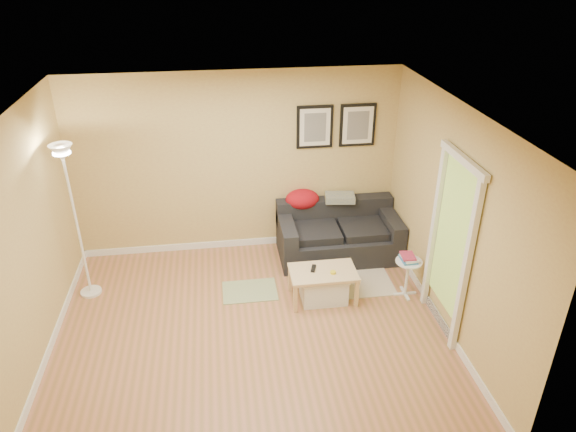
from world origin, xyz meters
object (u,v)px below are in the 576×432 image
object	(u,v)px
storage_bin	(323,287)
side_table	(407,278)
book_stack	(408,258)
sofa	(339,232)
coffee_table	(323,285)
floor_lamp	(78,228)

from	to	relation	value
storage_bin	side_table	size ratio (longest dim) A/B	1.14
side_table	book_stack	distance (m)	0.29
storage_bin	side_table	bearing A→B (deg)	-3.09
side_table	storage_bin	bearing A→B (deg)	176.91
sofa	coffee_table	world-z (taller)	sofa
coffee_table	side_table	bearing A→B (deg)	-10.07
storage_bin	side_table	xyz separation A→B (m)	(1.07, -0.06, 0.08)
sofa	storage_bin	bearing A→B (deg)	-112.78
coffee_table	book_stack	size ratio (longest dim) A/B	3.43
sofa	coffee_table	size ratio (longest dim) A/B	2.05
book_stack	side_table	bearing A→B (deg)	-86.92
storage_bin	book_stack	world-z (taller)	book_stack
sofa	storage_bin	xyz separation A→B (m)	(-0.43, -1.01, -0.20)
coffee_table	storage_bin	world-z (taller)	coffee_table
sofa	side_table	distance (m)	1.25
sofa	side_table	size ratio (longest dim) A/B	3.33
coffee_table	floor_lamp	bearing A→B (deg)	163.10
sofa	storage_bin	size ratio (longest dim) A/B	2.93
floor_lamp	sofa	bearing A→B (deg)	7.76
coffee_table	floor_lamp	world-z (taller)	floor_lamp
coffee_table	floor_lamp	distance (m)	3.09
coffee_table	storage_bin	distance (m)	0.03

